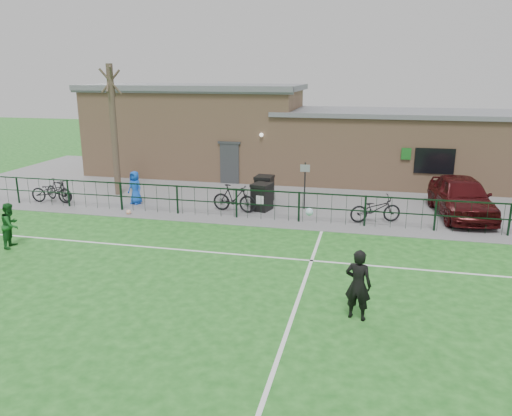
% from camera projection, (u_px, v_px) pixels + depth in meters
% --- Properties ---
extents(ground, '(90.00, 90.00, 0.00)m').
position_uv_depth(ground, '(209.00, 313.00, 12.09)').
color(ground, '#1C5F1C').
rests_on(ground, ground).
extents(paving_strip, '(34.00, 13.00, 0.02)m').
position_uv_depth(paving_strip, '(295.00, 189.00, 24.76)').
color(paving_strip, slate).
rests_on(paving_strip, ground).
extents(pitch_line_touch, '(28.00, 0.10, 0.01)m').
position_uv_depth(pitch_line_touch, '(272.00, 222.00, 19.41)').
color(pitch_line_touch, white).
rests_on(pitch_line_touch, ground).
extents(pitch_line_mid, '(28.00, 0.10, 0.01)m').
position_uv_depth(pitch_line_mid, '(249.00, 255.00, 15.84)').
color(pitch_line_mid, white).
rests_on(pitch_line_mid, ground).
extents(pitch_line_perp, '(0.10, 16.00, 0.01)m').
position_uv_depth(pitch_line_perp, '(291.00, 322.00, 11.65)').
color(pitch_line_perp, white).
rests_on(pitch_line_perp, ground).
extents(perimeter_fence, '(28.00, 0.10, 1.20)m').
position_uv_depth(perimeter_fence, '(273.00, 206.00, 19.44)').
color(perimeter_fence, black).
rests_on(perimeter_fence, ground).
extents(bare_tree, '(0.30, 0.30, 6.00)m').
position_uv_depth(bare_tree, '(114.00, 131.00, 22.91)').
color(bare_tree, '#48382B').
rests_on(bare_tree, ground).
extents(wheelie_bin_left, '(0.88, 0.94, 1.05)m').
position_uv_depth(wheelie_bin_left, '(262.00, 198.00, 20.85)').
color(wheelie_bin_left, black).
rests_on(wheelie_bin_left, paving_strip).
extents(wheelie_bin_right, '(0.76, 0.85, 1.08)m').
position_uv_depth(wheelie_bin_right, '(264.00, 190.00, 22.22)').
color(wheelie_bin_right, black).
rests_on(wheelie_bin_right, paving_strip).
extents(sign_post, '(0.08, 0.08, 2.00)m').
position_uv_depth(sign_post, '(305.00, 186.00, 20.87)').
color(sign_post, black).
rests_on(sign_post, paving_strip).
extents(car_maroon, '(2.44, 4.94, 1.62)m').
position_uv_depth(car_maroon, '(461.00, 197.00, 19.89)').
color(car_maroon, '#400B0D').
rests_on(car_maroon, paving_strip).
extents(bicycle_b, '(1.72, 1.02, 1.00)m').
position_uv_depth(bicycle_b, '(58.00, 190.00, 22.41)').
color(bicycle_b, black).
rests_on(bicycle_b, paving_strip).
extents(bicycle_c, '(1.97, 0.79, 1.01)m').
position_uv_depth(bicycle_c, '(52.00, 191.00, 22.05)').
color(bicycle_c, black).
rests_on(bicycle_c, paving_strip).
extents(bicycle_d, '(1.96, 0.76, 1.15)m').
position_uv_depth(bicycle_d, '(234.00, 198.00, 20.59)').
color(bicycle_d, black).
rests_on(bicycle_d, paving_strip).
extents(bicycle_e, '(2.11, 1.33, 1.05)m').
position_uv_depth(bicycle_e, '(375.00, 209.00, 19.18)').
color(bicycle_e, black).
rests_on(bicycle_e, paving_strip).
extents(spectator_child, '(0.82, 0.67, 1.46)m').
position_uv_depth(spectator_child, '(135.00, 188.00, 21.80)').
color(spectator_child, blue).
rests_on(spectator_child, paving_strip).
extents(goalkeeper_kick, '(1.95, 2.88, 1.95)m').
position_uv_depth(goalkeeper_kick, '(357.00, 283.00, 11.65)').
color(goalkeeper_kick, black).
rests_on(goalkeeper_kick, ground).
extents(outfield_player, '(0.71, 0.83, 1.50)m').
position_uv_depth(outfield_player, '(11.00, 225.00, 16.46)').
color(outfield_player, '#18561F').
rests_on(outfield_player, ground).
extents(ball_ground, '(0.21, 0.21, 0.21)m').
position_uv_depth(ball_ground, '(129.00, 212.00, 20.36)').
color(ball_ground, white).
rests_on(ball_ground, ground).
extents(clubhouse, '(24.25, 5.40, 4.96)m').
position_uv_depth(clubhouse, '(288.00, 137.00, 27.19)').
color(clubhouse, tan).
rests_on(clubhouse, ground).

